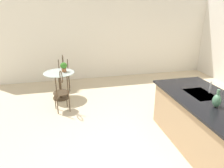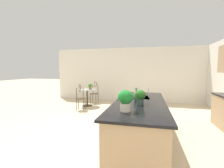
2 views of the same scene
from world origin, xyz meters
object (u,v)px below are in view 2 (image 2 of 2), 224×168
at_px(chair_near_window, 81,96).
at_px(chair_by_island, 95,91).
at_px(potted_plant_on_table, 90,86).
at_px(vase_on_counter, 136,96).
at_px(potted_plant_counter_near, 140,96).
at_px(bistro_table, 87,96).
at_px(potted_plant_counter_far, 125,99).

distance_m(chair_near_window, chair_by_island, 1.43).
distance_m(potted_plant_on_table, vase_on_counter, 3.74).
bearing_deg(potted_plant_counter_near, bistro_table, -142.98).
height_order(chair_by_island, potted_plant_counter_far, potted_plant_counter_far).
bearing_deg(vase_on_counter, potted_plant_on_table, -143.02).
xyz_separation_m(potted_plant_counter_far, vase_on_counter, (-0.90, 0.10, -0.09)).
xyz_separation_m(potted_plant_counter_near, vase_on_counter, (-0.35, -0.11, -0.06)).
distance_m(bistro_table, vase_on_counter, 3.84).
height_order(bistro_table, chair_near_window, chair_near_window).
xyz_separation_m(chair_near_window, chair_by_island, (-1.43, 0.07, 0.00)).
bearing_deg(potted_plant_counter_far, vase_on_counter, 173.42).
xyz_separation_m(chair_by_island, potted_plant_counter_far, (4.50, 2.16, 0.55)).
bearing_deg(potted_plant_counter_near, chair_near_window, -135.92).
height_order(bistro_table, potted_plant_on_table, potted_plant_on_table).
xyz_separation_m(chair_near_window, potted_plant_counter_far, (3.07, 2.23, 0.55)).
relative_size(bistro_table, chair_near_window, 0.77).
xyz_separation_m(bistro_table, chair_by_island, (-0.65, 0.12, 0.13)).
bearing_deg(bistro_table, potted_plant_counter_near, 37.02).
bearing_deg(vase_on_counter, chair_by_island, -147.84).
relative_size(chair_near_window, potted_plant_counter_near, 3.58).
bearing_deg(bistro_table, potted_plant_counter_far, 30.63).
bearing_deg(chair_by_island, potted_plant_counter_near, 30.95).
distance_m(chair_near_window, potted_plant_on_table, 0.87).
xyz_separation_m(bistro_table, vase_on_counter, (2.95, 2.38, 0.58)).
bearing_deg(bistro_table, chair_by_island, 169.77).
xyz_separation_m(chair_by_island, potted_plant_counter_near, (3.95, 2.37, 0.51)).
xyz_separation_m(potted_plant_counter_far, potted_plant_counter_near, (-0.55, 0.21, -0.03)).
height_order(bistro_table, chair_by_island, chair_by_island).
height_order(chair_near_window, chair_by_island, same).
bearing_deg(potted_plant_on_table, potted_plant_counter_near, 35.21).
bearing_deg(potted_plant_counter_near, chair_by_island, -149.05).
distance_m(bistro_table, chair_near_window, 0.79).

